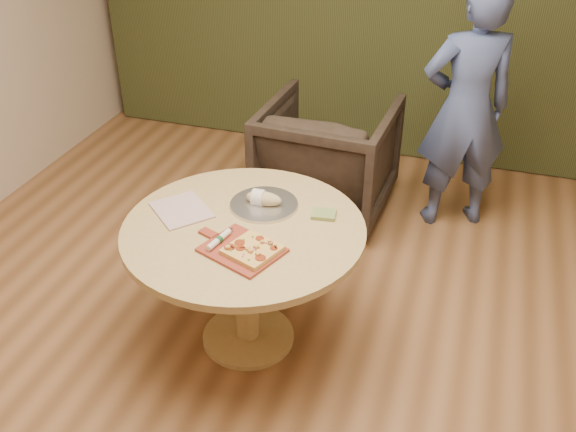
# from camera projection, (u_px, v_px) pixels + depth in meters

# --- Properties ---
(room_shell) EXTENTS (5.04, 6.04, 2.84)m
(room_shell) POSITION_uv_depth(u_px,v_px,m) (252.00, 144.00, 2.51)
(room_shell) COLOR #95643B
(room_shell) RESTS_ON ground
(pedestal_table) EXTENTS (1.22, 1.22, 0.75)m
(pedestal_table) POSITION_uv_depth(u_px,v_px,m) (245.00, 249.00, 3.27)
(pedestal_table) COLOR tan
(pedestal_table) RESTS_ON ground
(pizza_paddle) EXTENTS (0.47, 0.39, 0.01)m
(pizza_paddle) POSITION_uv_depth(u_px,v_px,m) (240.00, 249.00, 3.01)
(pizza_paddle) COLOR maroon
(pizza_paddle) RESTS_ON pedestal_table
(flatbread_pizza) EXTENTS (0.28, 0.28, 0.04)m
(flatbread_pizza) POSITION_uv_depth(u_px,v_px,m) (252.00, 250.00, 2.98)
(flatbread_pizza) COLOR #E5B759
(flatbread_pizza) RESTS_ON pizza_paddle
(cutlery_roll) EXTENTS (0.07, 0.20, 0.03)m
(cutlery_roll) POSITION_uv_depth(u_px,v_px,m) (219.00, 240.00, 3.04)
(cutlery_roll) COLOR beige
(cutlery_roll) RESTS_ON pizza_paddle
(newspaper) EXTENTS (0.39, 0.39, 0.01)m
(newspaper) POSITION_uv_depth(u_px,v_px,m) (182.00, 210.00, 3.31)
(newspaper) COLOR silver
(newspaper) RESTS_ON pedestal_table
(serving_tray) EXTENTS (0.36, 0.36, 0.02)m
(serving_tray) POSITION_uv_depth(u_px,v_px,m) (264.00, 204.00, 3.35)
(serving_tray) COLOR silver
(serving_tray) RESTS_ON pedestal_table
(bread_roll) EXTENTS (0.19, 0.09, 0.09)m
(bread_roll) POSITION_uv_depth(u_px,v_px,m) (262.00, 198.00, 3.34)
(bread_roll) COLOR tan
(bread_roll) RESTS_ON serving_tray
(green_packet) EXTENTS (0.13, 0.11, 0.02)m
(green_packet) POSITION_uv_depth(u_px,v_px,m) (324.00, 214.00, 3.27)
(green_packet) COLOR #596D31
(green_packet) RESTS_ON pedestal_table
(armchair) EXTENTS (0.92, 0.87, 0.90)m
(armchair) POSITION_uv_depth(u_px,v_px,m) (328.00, 152.00, 4.53)
(armchair) COLOR black
(armchair) RESTS_ON ground
(person_standing) EXTENTS (0.73, 0.62, 1.70)m
(person_standing) POSITION_uv_depth(u_px,v_px,m) (466.00, 109.00, 4.18)
(person_standing) COLOR #415183
(person_standing) RESTS_ON ground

